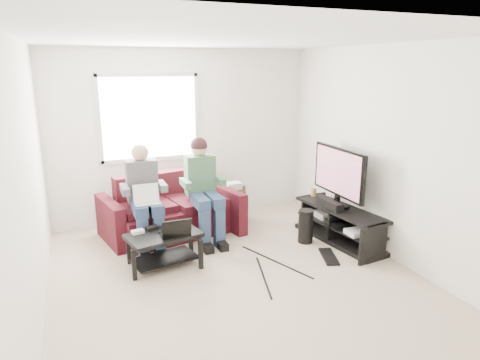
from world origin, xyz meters
name	(u,v)px	position (x,y,z in m)	size (l,w,h in m)	color
floor	(236,278)	(0.00, 0.00, 0.00)	(4.50, 4.50, 0.00)	beige
ceiling	(235,38)	(0.00, 0.00, 2.60)	(4.50, 4.50, 0.00)	white
wall_back	(183,136)	(0.00, 2.25, 1.30)	(4.50, 4.50, 0.00)	white
wall_front	(372,247)	(0.00, -2.25, 1.30)	(4.50, 4.50, 0.00)	white
wall_left	(28,185)	(-2.00, 0.00, 1.30)	(4.50, 4.50, 0.00)	white
wall_right	(387,153)	(2.00, 0.00, 1.30)	(4.50, 4.50, 0.00)	white
window	(150,118)	(-0.50, 2.23, 1.60)	(1.48, 0.04, 1.28)	white
sofa	(171,213)	(-0.38, 1.59, 0.32)	(2.00, 1.16, 0.86)	#4D1320
person_left	(144,193)	(-0.78, 1.27, 0.74)	(0.40, 0.71, 1.35)	navy
person_right	(203,182)	(0.02, 1.29, 0.80)	(0.40, 0.71, 1.40)	navy
laptop_silver	(147,199)	(-0.78, 1.06, 0.72)	(0.32, 0.22, 0.24)	silver
coffee_table	(164,242)	(-0.69, 0.59, 0.31)	(0.93, 0.68, 0.42)	black
laptop_black	(175,225)	(-0.57, 0.51, 0.54)	(0.34, 0.24, 0.24)	black
controller_a	(138,232)	(-0.97, 0.71, 0.44)	(0.14, 0.09, 0.04)	silver
controller_b	(152,228)	(-0.79, 0.77, 0.44)	(0.14, 0.09, 0.04)	black
controller_c	(185,224)	(-0.39, 0.74, 0.44)	(0.14, 0.09, 0.04)	gray
tv_stand	(340,226)	(1.70, 0.46, 0.22)	(0.63, 1.50, 0.48)	black
tv	(339,173)	(1.70, 0.56, 0.94)	(0.12, 1.10, 0.81)	black
soundbar	(329,203)	(1.58, 0.56, 0.53)	(0.12, 0.50, 0.10)	black
drink_cup	(314,192)	(1.65, 1.09, 0.54)	(0.08, 0.08, 0.12)	olive
console_white	(358,232)	(1.70, 0.06, 0.28)	(0.30, 0.22, 0.06)	silver
console_grey	(328,214)	(1.70, 0.76, 0.29)	(0.34, 0.26, 0.08)	gray
console_black	(342,223)	(1.70, 0.41, 0.29)	(0.38, 0.30, 0.07)	black
subwoofer	(306,226)	(1.25, 0.61, 0.23)	(0.20, 0.20, 0.46)	black
keyboard_floor	(329,256)	(1.28, 0.06, 0.01)	(0.16, 0.48, 0.03)	black
end_table	(233,205)	(0.60, 1.66, 0.29)	(0.37, 0.37, 0.65)	black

